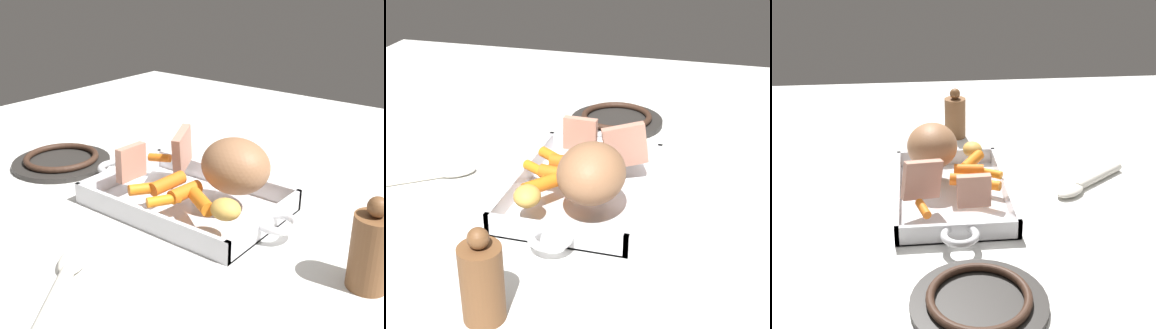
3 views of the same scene
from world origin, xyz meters
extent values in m
plane|color=silver|center=(0.00, 0.00, 0.00)|extent=(1.75, 1.75, 0.00)
cube|color=silver|center=(0.00, 0.00, 0.00)|extent=(0.33, 0.23, 0.01)
cube|color=silver|center=(0.00, 0.11, 0.02)|extent=(0.33, 0.01, 0.04)
cube|color=silver|center=(0.00, -0.11, 0.02)|extent=(0.33, 0.01, 0.04)
cube|color=silver|center=(0.16, 0.00, 0.02)|extent=(0.01, 0.23, 0.04)
cube|color=silver|center=(-0.16, 0.00, 0.02)|extent=(0.01, 0.23, 0.04)
torus|color=silver|center=(0.18, 0.00, 0.03)|extent=(0.07, 0.07, 0.01)
torus|color=silver|center=(-0.18, 0.00, 0.03)|extent=(0.07, 0.07, 0.01)
ellipsoid|color=#986846|center=(0.08, 0.03, 0.09)|extent=(0.13, 0.12, 0.10)
cube|color=tan|center=(-0.10, -0.03, 0.07)|extent=(0.02, 0.06, 0.06)
cube|color=tan|center=(-0.06, 0.06, 0.08)|extent=(0.05, 0.08, 0.09)
cylinder|color=orange|center=(-0.02, -0.03, 0.05)|extent=(0.03, 0.07, 0.03)
cylinder|color=orange|center=(0.02, -0.08, 0.05)|extent=(0.04, 0.06, 0.02)
cylinder|color=orange|center=(-0.04, -0.07, 0.05)|extent=(0.05, 0.06, 0.02)
cylinder|color=orange|center=(0.03, -0.04, 0.05)|extent=(0.03, 0.06, 0.02)
cylinder|color=orange|center=(-0.12, 0.06, 0.05)|extent=(0.05, 0.03, 0.02)
cylinder|color=orange|center=(0.07, -0.05, 0.05)|extent=(0.07, 0.06, 0.03)
ellipsoid|color=gold|center=(0.12, -0.06, 0.06)|extent=(0.06, 0.05, 0.03)
cylinder|color=#282623|center=(-0.34, -0.01, 0.01)|extent=(0.21, 0.21, 0.01)
torus|color=#382319|center=(-0.34, -0.01, 0.02)|extent=(0.16, 0.16, 0.01)
cylinder|color=white|center=(0.05, -0.33, 0.01)|extent=(0.10, 0.13, 0.02)
ellipsoid|color=white|center=(-0.01, -0.25, 0.01)|extent=(0.08, 0.08, 0.02)
cylinder|color=brown|center=(0.34, -0.04, 0.05)|extent=(0.06, 0.06, 0.11)
sphere|color=brown|center=(0.34, -0.04, 0.12)|extent=(0.03, 0.03, 0.03)
camera|label=1|loc=(0.50, -0.61, 0.40)|focal=46.11mm
camera|label=2|loc=(0.86, 0.23, 0.50)|focal=54.71mm
camera|label=3|loc=(-0.93, 0.07, 0.51)|focal=48.09mm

